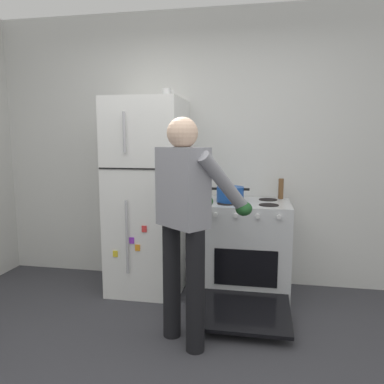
# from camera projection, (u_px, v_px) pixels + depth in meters

# --- Properties ---
(kitchen_wall_back) EXTENTS (6.00, 0.10, 2.70)m
(kitchen_wall_back) POSITION_uv_depth(u_px,v_px,m) (204.00, 149.00, 3.73)
(kitchen_wall_back) COLOR silver
(kitchen_wall_back) RESTS_ON ground
(refrigerator) EXTENTS (0.68, 0.72, 1.82)m
(refrigerator) POSITION_uv_depth(u_px,v_px,m) (148.00, 196.00, 3.51)
(refrigerator) COLOR white
(refrigerator) RESTS_ON ground
(stove_range) EXTENTS (0.76, 1.20, 0.89)m
(stove_range) POSITION_uv_depth(u_px,v_px,m) (247.00, 250.00, 3.39)
(stove_range) COLOR silver
(stove_range) RESTS_ON ground
(person_cook) EXTENTS (0.68, 0.72, 1.60)m
(person_cook) POSITION_uv_depth(u_px,v_px,m) (187.00, 212.00, 2.53)
(person_cook) COLOR black
(person_cook) RESTS_ON ground
(red_pot) EXTENTS (0.34, 0.24, 0.14)m
(red_pot) POSITION_uv_depth(u_px,v_px,m) (230.00, 194.00, 3.31)
(red_pot) COLOR #19479E
(red_pot) RESTS_ON stove_range
(coffee_mug) EXTENTS (0.11, 0.08, 0.10)m
(coffee_mug) POSITION_uv_depth(u_px,v_px,m) (167.00, 94.00, 3.39)
(coffee_mug) COLOR silver
(coffee_mug) RESTS_ON refrigerator
(pepper_mill) EXTENTS (0.05, 0.05, 0.19)m
(pepper_mill) POSITION_uv_depth(u_px,v_px,m) (281.00, 189.00, 3.47)
(pepper_mill) COLOR brown
(pepper_mill) RESTS_ON stove_range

